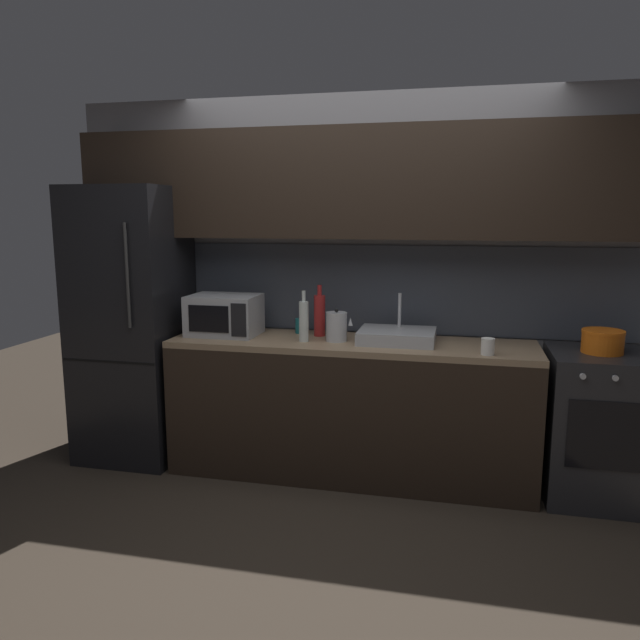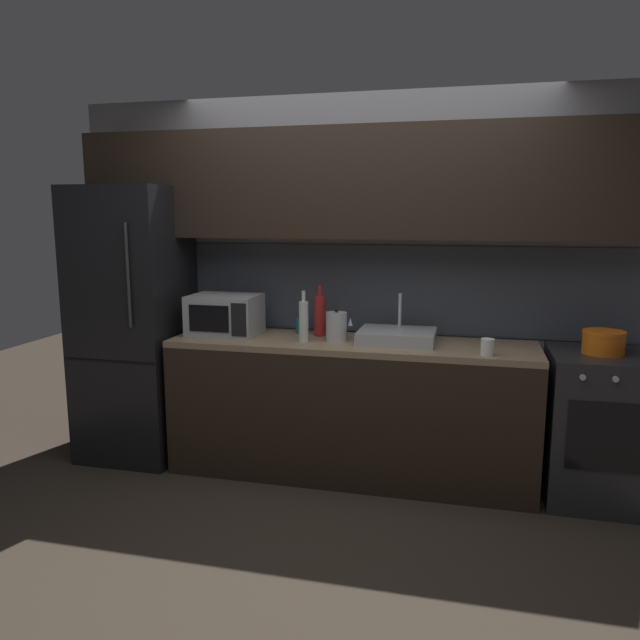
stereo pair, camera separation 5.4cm
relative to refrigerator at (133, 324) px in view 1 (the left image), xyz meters
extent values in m
plane|color=#2D261E|center=(1.55, -0.90, -0.95)|extent=(10.00, 10.00, 0.00)
cube|color=slate|center=(1.55, 0.40, 0.30)|extent=(4.08, 0.10, 2.50)
cube|color=#3D424C|center=(1.55, 0.35, 0.25)|extent=(4.08, 0.01, 0.60)
cube|color=black|center=(1.55, 0.18, 0.95)|extent=(3.76, 0.34, 0.70)
cube|color=black|center=(1.55, 0.00, -0.52)|extent=(2.34, 0.60, 0.86)
cube|color=#8C7256|center=(1.55, 0.00, -0.07)|extent=(2.34, 0.60, 0.04)
cube|color=black|center=(0.00, 0.00, 0.00)|extent=(0.68, 0.66, 1.89)
cube|color=black|center=(0.00, -0.33, -0.19)|extent=(0.67, 0.00, 0.01)
cylinder|color=#333333|center=(0.19, -0.35, 0.38)|extent=(0.02, 0.02, 0.66)
cube|color=#232326|center=(3.06, 0.00, -0.50)|extent=(0.60, 0.60, 0.90)
cube|color=black|center=(3.06, -0.30, -0.45)|extent=(0.45, 0.01, 0.40)
cylinder|color=#B2B2B7|center=(2.90, -0.31, -0.12)|extent=(0.03, 0.02, 0.03)
cylinder|color=#B2B2B7|center=(3.06, -0.31, -0.12)|extent=(0.03, 0.02, 0.03)
cube|color=#A8AAAF|center=(0.68, 0.02, 0.09)|extent=(0.46, 0.34, 0.27)
cube|color=black|center=(0.64, -0.15, 0.09)|extent=(0.28, 0.01, 0.18)
cube|color=black|center=(0.85, -0.15, 0.09)|extent=(0.10, 0.01, 0.22)
cube|color=#ADAFB5|center=(1.84, 0.03, -0.01)|extent=(0.48, 0.38, 0.08)
cylinder|color=silver|center=(1.84, 0.16, 0.14)|extent=(0.02, 0.02, 0.22)
cylinder|color=#B7BABF|center=(1.46, -0.02, 0.05)|extent=(0.13, 0.13, 0.19)
sphere|color=black|center=(1.46, -0.02, 0.15)|extent=(0.02, 0.02, 0.02)
cone|color=#B7BABF|center=(1.55, -0.02, 0.08)|extent=(0.03, 0.03, 0.05)
cylinder|color=#A82323|center=(1.32, 0.12, 0.09)|extent=(0.08, 0.08, 0.27)
cylinder|color=#A82323|center=(1.32, 0.12, 0.26)|extent=(0.03, 0.03, 0.07)
cylinder|color=silver|center=(1.26, -0.08, 0.08)|extent=(0.06, 0.06, 0.26)
cylinder|color=silver|center=(1.26, -0.08, 0.25)|extent=(0.02, 0.02, 0.07)
cylinder|color=#19666B|center=(1.17, 0.19, 0.00)|extent=(0.08, 0.08, 0.10)
cylinder|color=silver|center=(2.40, -0.21, 0.00)|extent=(0.08, 0.08, 0.10)
cylinder|color=orange|center=(3.05, 0.00, 0.01)|extent=(0.23, 0.23, 0.12)
cylinder|color=orange|center=(3.05, 0.00, 0.08)|extent=(0.24, 0.24, 0.02)
camera|label=1|loc=(2.22, -3.78, 0.76)|focal=34.18mm
camera|label=2|loc=(2.27, -3.77, 0.76)|focal=34.18mm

